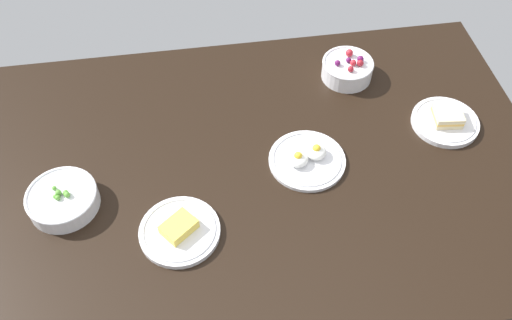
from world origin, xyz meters
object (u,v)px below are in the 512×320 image
Objects in this scene: plate_cheese at (180,230)px; plate_eggs at (307,159)px; bowl_peas at (63,199)px; bowl_berries at (347,69)px; plate_sandwich at (446,120)px.

plate_cheese is 36.23cm from plate_eggs.
bowl_berries is at bearing -156.62° from bowl_peas.
bowl_peas is (97.22, 11.18, 1.10)cm from plate_sandwich.
bowl_peas reaches higher than plate_sandwich.
plate_eggs is at bearing -154.10° from plate_cheese.
plate_sandwich is at bearing -173.44° from bowl_peas.
plate_sandwich reaches higher than plate_cheese.
plate_eggs is 39.21cm from plate_sandwich.
plate_eggs is at bearing 58.61° from bowl_berries.
bowl_peas is (26.05, -11.68, 1.34)cm from plate_cheese.
plate_sandwich is (-38.57, -7.04, 0.22)cm from plate_eggs.
plate_eggs is (-32.59, -15.82, 0.02)cm from plate_cheese.
plate_eggs is 1.09× the size of plate_sandwich.
bowl_berries is (-50.16, -44.62, 1.88)cm from plate_cheese.
bowl_peas reaches higher than plate_eggs.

